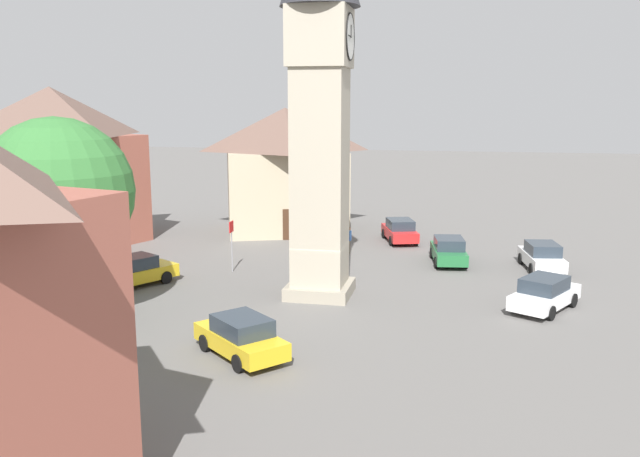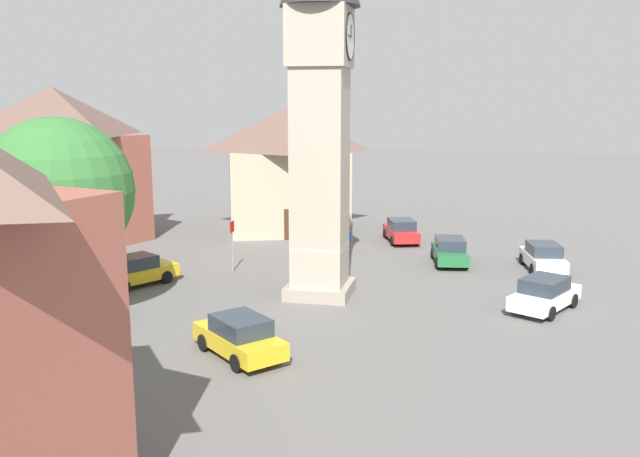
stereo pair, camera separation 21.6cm
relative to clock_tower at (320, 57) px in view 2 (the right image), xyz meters
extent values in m
plane|color=#605E5B|center=(0.00, 0.00, -11.13)|extent=(200.00, 200.00, 0.00)
cube|color=gray|center=(0.00, 0.00, -10.83)|extent=(3.00, 3.00, 0.60)
cube|color=#ADA38E|center=(0.00, 0.00, -5.50)|extent=(2.40, 2.40, 10.06)
cube|color=#ADA38E|center=(0.00, 0.00, 0.85)|extent=(2.69, 2.69, 2.64)
cylinder|color=white|center=(0.00, 1.37, 0.85)|extent=(2.01, 0.04, 2.01)
torus|color=black|center=(0.00, 1.38, 0.85)|extent=(2.07, 0.06, 2.07)
cube|color=black|center=(0.00, 1.41, 1.07)|extent=(0.05, 0.02, 0.56)
cube|color=black|center=(0.30, 1.41, 0.85)|extent=(0.77, 0.02, 0.04)
cylinder|color=white|center=(0.00, -1.37, 0.85)|extent=(2.01, 0.04, 2.01)
torus|color=black|center=(0.00, -1.38, 0.85)|extent=(2.07, 0.06, 2.07)
cube|color=white|center=(-7.43, 10.95, -10.54)|extent=(4.31, 2.30, 0.64)
cube|color=#28333D|center=(-7.28, 10.98, -9.92)|extent=(2.31, 1.86, 0.64)
cylinder|color=black|center=(-8.53, 9.98, -10.81)|extent=(0.67, 0.31, 0.64)
cylinder|color=black|center=(-8.77, 11.56, -10.81)|extent=(0.67, 0.31, 0.64)
cylinder|color=black|center=(-6.09, 10.35, -10.81)|extent=(0.67, 0.31, 0.64)
cylinder|color=black|center=(-6.34, 11.93, -10.81)|extent=(0.67, 0.31, 0.64)
cube|color=black|center=(-9.43, 10.65, -10.76)|extent=(0.37, 1.67, 0.16)
cube|color=#236B38|center=(-7.85, 5.88, -10.54)|extent=(4.30, 2.28, 0.64)
cube|color=#28333D|center=(-7.70, 5.91, -9.92)|extent=(2.30, 1.85, 0.64)
cylinder|color=black|center=(-8.95, 4.91, -10.81)|extent=(0.67, 0.31, 0.64)
cylinder|color=black|center=(-9.18, 6.50, -10.81)|extent=(0.67, 0.31, 0.64)
cylinder|color=black|center=(-6.51, 5.27, -10.81)|extent=(0.67, 0.31, 0.64)
cylinder|color=black|center=(-6.75, 6.85, -10.81)|extent=(0.67, 0.31, 0.64)
cube|color=black|center=(-9.85, 5.59, -10.76)|extent=(0.36, 1.67, 0.16)
cube|color=gold|center=(0.26, -9.47, -10.54)|extent=(4.40, 3.53, 0.64)
cube|color=#28333D|center=(0.39, -9.54, -9.92)|extent=(2.60, 2.40, 0.64)
cylinder|color=black|center=(-1.20, -9.54, -10.81)|extent=(0.66, 0.51, 0.64)
cylinder|color=black|center=(-0.40, -8.16, -10.81)|extent=(0.66, 0.51, 0.64)
cylinder|color=black|center=(0.92, -10.78, -10.81)|extent=(0.66, 0.51, 0.64)
cylinder|color=black|center=(1.73, -9.39, -10.81)|extent=(0.66, 0.51, 0.64)
cube|color=black|center=(-1.48, -8.45, -10.76)|extent=(0.94, 1.50, 0.16)
cube|color=gold|center=(8.26, -1.20, -10.54)|extent=(3.97, 4.21, 0.64)
cube|color=#28333D|center=(8.36, -1.08, -9.92)|extent=(2.55, 2.61, 0.64)
cylinder|color=black|center=(8.06, -2.65, -10.81)|extent=(0.59, 0.63, 0.64)
cylinder|color=black|center=(6.85, -1.60, -10.81)|extent=(0.59, 0.63, 0.64)
cylinder|color=black|center=(9.67, -0.79, -10.81)|extent=(0.59, 0.63, 0.64)
cylinder|color=black|center=(8.46, 0.26, -10.81)|extent=(0.59, 0.63, 0.64)
cube|color=black|center=(6.94, -2.72, -10.76)|extent=(1.34, 1.18, 0.16)
cube|color=red|center=(-13.34, 2.57, -10.54)|extent=(4.42, 2.87, 0.64)
cube|color=#28333D|center=(-13.20, 2.61, -9.92)|extent=(2.48, 2.12, 0.64)
cylinder|color=black|center=(-14.27, 1.43, -10.81)|extent=(0.68, 0.40, 0.64)
cylinder|color=black|center=(-14.76, 2.96, -10.81)|extent=(0.68, 0.40, 0.64)
cylinder|color=black|center=(-11.93, 2.18, -10.81)|extent=(0.68, 0.40, 0.64)
cylinder|color=black|center=(-12.41, 3.70, -10.81)|extent=(0.68, 0.40, 0.64)
cube|color=black|center=(-15.27, 1.95, -10.76)|extent=(0.62, 1.62, 0.16)
cube|color=white|center=(0.16, 10.28, -10.54)|extent=(4.41, 3.50, 0.64)
cube|color=#28333D|center=(0.29, 10.21, -9.92)|extent=(2.60, 2.39, 0.64)
cylinder|color=black|center=(-1.30, 10.19, -10.81)|extent=(0.67, 0.51, 0.64)
cylinder|color=black|center=(-0.51, 11.59, -10.81)|extent=(0.67, 0.51, 0.64)
cylinder|color=black|center=(0.84, 8.98, -10.81)|extent=(0.67, 0.51, 0.64)
cylinder|color=black|center=(1.63, 10.38, -10.81)|extent=(0.67, 0.51, 0.64)
cube|color=black|center=(-1.60, 11.28, -10.76)|extent=(0.92, 1.51, 0.16)
cylinder|color=#706656|center=(-9.19, -0.12, -10.72)|extent=(0.13, 0.13, 0.82)
cylinder|color=#706656|center=(-9.01, -0.14, -10.72)|extent=(0.13, 0.13, 0.82)
cube|color=#386BB7|center=(-9.10, -0.13, -10.01)|extent=(0.38, 0.26, 0.60)
cylinder|color=#386BB7|center=(-9.33, -0.10, -10.06)|extent=(0.09, 0.09, 0.60)
cylinder|color=#386BB7|center=(-8.87, -0.16, -10.06)|extent=(0.09, 0.09, 0.60)
sphere|color=#9E7051|center=(-9.10, -0.13, -9.56)|extent=(0.22, 0.22, 0.22)
sphere|color=black|center=(-9.10, -0.14, -9.54)|extent=(0.20, 0.20, 0.20)
cylinder|color=brown|center=(5.88, -9.76, -9.47)|extent=(0.44, 0.44, 3.32)
sphere|color=#337033|center=(5.88, -9.76, -5.64)|extent=(6.19, 6.19, 6.19)
cube|color=tan|center=(-15.59, -5.84, -8.25)|extent=(9.14, 9.98, 5.76)
pyramid|color=brown|center=(-15.59, -5.84, -3.86)|extent=(9.59, 10.48, 3.02)
cube|color=#422819|center=(-12.43, -4.66, -10.08)|extent=(0.46, 1.06, 2.10)
cube|color=#995142|center=(-7.23, -18.65, -7.60)|extent=(11.38, 9.79, 7.05)
pyramid|color=brown|center=(-7.23, -18.65, -2.55)|extent=(11.95, 10.27, 3.05)
cube|color=#422819|center=(-6.00, -15.47, -10.08)|extent=(1.05, 0.47, 2.10)
cube|color=#422819|center=(16.53, -4.19, -10.08)|extent=(0.35, 1.09, 2.10)
cylinder|color=gray|center=(-3.43, -5.65, -10.03)|extent=(0.07, 0.07, 2.20)
cube|color=red|center=(-3.43, -5.65, -8.63)|extent=(0.60, 0.04, 0.60)
camera|label=1|loc=(30.08, 6.42, -2.03)|focal=37.26mm
camera|label=2|loc=(30.04, 6.64, -2.03)|focal=37.26mm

